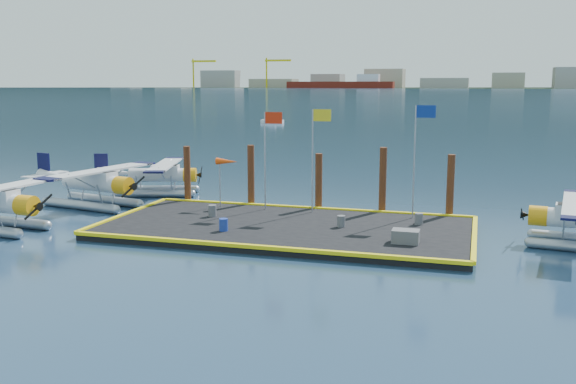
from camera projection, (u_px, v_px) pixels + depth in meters
name	position (u px, v px, depth m)	size (l,w,h in m)	color
ground	(286.00, 232.00, 35.46)	(4000.00, 4000.00, 0.00)	navy
dock	(286.00, 228.00, 35.42)	(20.00, 10.00, 0.40)	black
dock_bumpers	(286.00, 223.00, 35.37)	(20.25, 10.25, 0.18)	yellow
seaplane_b	(96.00, 185.00, 42.18)	(8.74, 9.52, 3.37)	#999EA7
seaplane_c	(161.00, 177.00, 46.89)	(7.97, 8.55, 3.05)	#999EA7
drum_0	(212.00, 211.00, 37.55)	(0.48, 0.48, 0.68)	#55565A
drum_2	(341.00, 221.00, 34.82)	(0.44, 0.44, 0.63)	#55565A
drum_3	(224.00, 225.00, 33.90)	(0.47, 0.47, 0.66)	navy
drum_4	(419.00, 219.00, 35.39)	(0.45, 0.45, 0.64)	#55565A
crate	(406.00, 236.00, 31.34)	(1.32, 0.88, 0.66)	#55565A
flagpole_red	(268.00, 145.00, 38.95)	(1.14, 0.08, 6.00)	#94959C
flagpole_yellow	(316.00, 145.00, 38.08)	(1.14, 0.08, 6.20)	#94959C
flagpole_blue	(418.00, 144.00, 36.37)	(1.14, 0.08, 6.50)	#94959C
windsock	(227.00, 163.00, 39.91)	(1.40, 0.44, 3.12)	#94959C
piling_0	(187.00, 176.00, 42.61)	(0.44, 0.44, 4.00)	#402112
piling_1	(251.00, 178.00, 41.33)	(0.44, 0.44, 4.20)	#402112
piling_2	(319.00, 184.00, 40.10)	(0.44, 0.44, 3.80)	#402112
piling_3	(383.00, 183.00, 38.93)	(0.44, 0.44, 4.30)	#402112
piling_4	(450.00, 188.00, 37.83)	(0.44, 0.44, 4.00)	#402112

